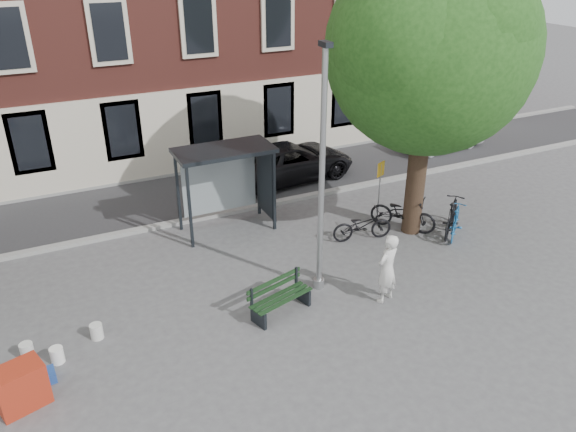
{
  "coord_description": "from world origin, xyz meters",
  "views": [
    {
      "loc": [
        -5.93,
        -10.55,
        8.06
      ],
      "look_at": [
        -0.16,
        1.49,
        1.4
      ],
      "focal_mm": 35.0,
      "sensor_mm": 36.0,
      "label": 1
    }
  ],
  "objects_px": {
    "car_silver": "(443,135)",
    "notice_sign": "(380,179)",
    "bike_c": "(403,213)",
    "red_stand": "(20,387)",
    "bike_d": "(452,216)",
    "painter": "(387,269)",
    "bench": "(280,299)",
    "bike_b": "(456,221)",
    "car_dark": "(291,161)",
    "bus_shelter": "(236,168)",
    "bike_a": "(362,225)",
    "lamppost": "(321,187)"
  },
  "relations": [
    {
      "from": "bench",
      "to": "red_stand",
      "type": "relative_size",
      "value": 1.89
    },
    {
      "from": "bench",
      "to": "bus_shelter",
      "type": "bearing_deg",
      "value": 64.75
    },
    {
      "from": "bike_b",
      "to": "car_dark",
      "type": "distance_m",
      "value": 6.65
    },
    {
      "from": "bus_shelter",
      "to": "bench",
      "type": "bearing_deg",
      "value": -99.07
    },
    {
      "from": "bike_d",
      "to": "car_silver",
      "type": "bearing_deg",
      "value": -77.62
    },
    {
      "from": "painter",
      "to": "bench",
      "type": "relative_size",
      "value": 1.06
    },
    {
      "from": "bike_b",
      "to": "bike_d",
      "type": "distance_m",
      "value": 0.23
    },
    {
      "from": "bench",
      "to": "bike_d",
      "type": "height_order",
      "value": "bike_d"
    },
    {
      "from": "red_stand",
      "to": "bench",
      "type": "bearing_deg",
      "value": 5.83
    },
    {
      "from": "bus_shelter",
      "to": "bike_d",
      "type": "xyz_separation_m",
      "value": [
        5.61,
        -3.22,
        -1.36
      ]
    },
    {
      "from": "bus_shelter",
      "to": "car_dark",
      "type": "xyz_separation_m",
      "value": [
        3.13,
        2.74,
        -1.25
      ]
    },
    {
      "from": "lamppost",
      "to": "bus_shelter",
      "type": "relative_size",
      "value": 2.14
    },
    {
      "from": "red_stand",
      "to": "notice_sign",
      "type": "bearing_deg",
      "value": 18.99
    },
    {
      "from": "notice_sign",
      "to": "bike_d",
      "type": "bearing_deg",
      "value": -69.6
    },
    {
      "from": "bike_c",
      "to": "car_silver",
      "type": "distance_m",
      "value": 7.84
    },
    {
      "from": "painter",
      "to": "bike_d",
      "type": "relative_size",
      "value": 0.98
    },
    {
      "from": "bike_c",
      "to": "notice_sign",
      "type": "distance_m",
      "value": 1.26
    },
    {
      "from": "bus_shelter",
      "to": "bike_b",
      "type": "relative_size",
      "value": 1.77
    },
    {
      "from": "painter",
      "to": "bench",
      "type": "xyz_separation_m",
      "value": [
        -2.55,
        0.66,
        -0.52
      ]
    },
    {
      "from": "painter",
      "to": "bike_c",
      "type": "bearing_deg",
      "value": -151.74
    },
    {
      "from": "bike_c",
      "to": "red_stand",
      "type": "xyz_separation_m",
      "value": [
        -10.85,
        -2.84,
        -0.08
      ]
    },
    {
      "from": "notice_sign",
      "to": "bike_c",
      "type": "bearing_deg",
      "value": -86.15
    },
    {
      "from": "painter",
      "to": "car_dark",
      "type": "distance_m",
      "value": 8.17
    },
    {
      "from": "bus_shelter",
      "to": "painter",
      "type": "distance_m",
      "value": 5.7
    },
    {
      "from": "lamppost",
      "to": "red_stand",
      "type": "distance_m",
      "value": 7.48
    },
    {
      "from": "red_stand",
      "to": "notice_sign",
      "type": "relative_size",
      "value": 0.45
    },
    {
      "from": "bench",
      "to": "bike_b",
      "type": "relative_size",
      "value": 1.05
    },
    {
      "from": "bus_shelter",
      "to": "bike_c",
      "type": "height_order",
      "value": "bus_shelter"
    },
    {
      "from": "painter",
      "to": "red_stand",
      "type": "relative_size",
      "value": 2.01
    },
    {
      "from": "bike_a",
      "to": "bike_b",
      "type": "height_order",
      "value": "bike_b"
    },
    {
      "from": "painter",
      "to": "bench",
      "type": "distance_m",
      "value": 2.68
    },
    {
      "from": "red_stand",
      "to": "notice_sign",
      "type": "xyz_separation_m",
      "value": [
        10.44,
        3.59,
        1.01
      ]
    },
    {
      "from": "car_silver",
      "to": "red_stand",
      "type": "height_order",
      "value": "car_silver"
    },
    {
      "from": "car_silver",
      "to": "bike_c",
      "type": "bearing_deg",
      "value": 127.76
    },
    {
      "from": "bike_c",
      "to": "notice_sign",
      "type": "relative_size",
      "value": 1.02
    },
    {
      "from": "car_silver",
      "to": "notice_sign",
      "type": "distance_m",
      "value": 7.73
    },
    {
      "from": "painter",
      "to": "bike_d",
      "type": "xyz_separation_m",
      "value": [
        3.8,
        2.09,
        -0.35
      ]
    },
    {
      "from": "painter",
      "to": "red_stand",
      "type": "xyz_separation_m",
      "value": [
        -8.22,
        0.08,
        -0.45
      ]
    },
    {
      "from": "lamppost",
      "to": "car_silver",
      "type": "xyz_separation_m",
      "value": [
        9.66,
        6.95,
        -2.18
      ]
    },
    {
      "from": "car_dark",
      "to": "bike_c",
      "type": "bearing_deg",
      "value": -170.73
    },
    {
      "from": "bench",
      "to": "bike_d",
      "type": "distance_m",
      "value": 6.51
    },
    {
      "from": "painter",
      "to": "notice_sign",
      "type": "distance_m",
      "value": 4.33
    },
    {
      "from": "bus_shelter",
      "to": "notice_sign",
      "type": "bearing_deg",
      "value": -22.1
    },
    {
      "from": "bike_b",
      "to": "car_dark",
      "type": "xyz_separation_m",
      "value": [
        -2.44,
        6.18,
        0.18
      ]
    },
    {
      "from": "painter",
      "to": "notice_sign",
      "type": "relative_size",
      "value": 0.91
    },
    {
      "from": "bike_b",
      "to": "car_silver",
      "type": "distance_m",
      "value": 7.84
    },
    {
      "from": "bike_d",
      "to": "red_stand",
      "type": "xyz_separation_m",
      "value": [
        -12.02,
        -2.01,
        -0.1
      ]
    },
    {
      "from": "bus_shelter",
      "to": "bench",
      "type": "height_order",
      "value": "bus_shelter"
    },
    {
      "from": "bike_b",
      "to": "car_dark",
      "type": "height_order",
      "value": "car_dark"
    },
    {
      "from": "bike_a",
      "to": "bike_c",
      "type": "xyz_separation_m",
      "value": [
        1.48,
        0.04,
        0.06
      ]
    }
  ]
}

